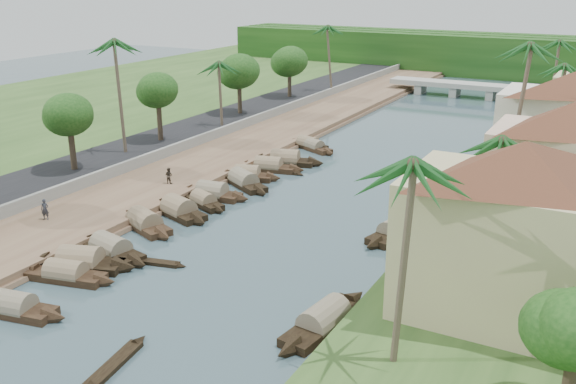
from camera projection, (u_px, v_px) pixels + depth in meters
The scene contains 45 objects.
ground at pixel (244, 254), 47.49m from camera, with size 220.00×220.00×0.00m, color #394E55.
left_bank at pixel (218, 157), 71.21m from camera, with size 10.00×180.00×0.80m, color brown.
right_bank at pixel (553, 207), 55.41m from camera, with size 16.00×180.00×1.20m, color #2B491D.
road at pixel (157, 145), 74.93m from camera, with size 8.00×180.00×1.40m, color black.
retaining_wall at pixel (187, 144), 72.79m from camera, with size 0.40×180.00×1.10m, color slate.
far_left_fill at pixel (3, 122), 86.85m from camera, with size 45.00×220.00×1.35m, color #2B491D.
treeline at pixel (507, 56), 129.49m from camera, with size 120.00×14.00×8.00m.
bridge at pixel (473, 88), 106.90m from camera, with size 28.00×4.00×2.40m.
building_near at pixel (516, 230), 35.22m from camera, with size 14.85×14.85×10.20m.
building_mid at pixel (567, 164), 48.18m from camera, with size 14.11×14.11×9.70m.
building_far at pixel (573, 123), 60.21m from camera, with size 15.59×15.59×10.20m.
sampan_0 at pixel (12, 307), 39.11m from camera, with size 8.08×2.98×2.10m.
sampan_1 at pixel (81, 263), 45.14m from camera, with size 8.54×4.60×2.46m.
sampan_2 at pixel (66, 275), 43.40m from camera, with size 7.81×3.17×2.05m.
sampan_3 at pixel (111, 249), 47.33m from camera, with size 8.61×3.48×2.26m.
sampan_4 at pixel (144, 223), 52.31m from camera, with size 8.26×4.68×2.31m.
sampan_5 at pixel (179, 211), 55.07m from camera, with size 8.05×4.37×2.47m.
sampan_6 at pixel (212, 193), 59.38m from camera, with size 7.84×2.56×2.29m.
sampan_7 at pixel (203, 201), 57.38m from camera, with size 6.64×3.80×1.83m.
sampan_8 at pixel (247, 176), 64.64m from camera, with size 7.25×3.74×2.20m.
sampan_9 at pixel (244, 181), 62.86m from camera, with size 8.66×5.94×2.26m.
sampan_10 at pixel (269, 167), 67.60m from camera, with size 8.20×3.43×2.22m.
sampan_11 at pixel (285, 160), 69.87m from camera, with size 8.98×4.30×2.48m.
sampan_12 at pixel (313, 147), 75.52m from camera, with size 7.53×4.65×1.88m.
sampan_13 at pixel (308, 145), 76.40m from camera, with size 7.28×2.97×1.99m.
sampan_14 at pixel (324, 321), 37.61m from camera, with size 2.96×9.49×2.25m.
sampan_15 at pixel (396, 231), 50.66m from camera, with size 3.66×8.61×2.26m.
sampan_16 at pixel (462, 172), 65.78m from camera, with size 1.83×8.49×2.09m.
canoe_0 at pixel (114, 365), 33.91m from camera, with size 1.73×6.26×0.82m.
canoe_1 at pixel (158, 263), 45.84m from camera, with size 4.53×1.73×0.72m.
canoe_2 at pixel (284, 171), 67.37m from camera, with size 5.41×1.76×0.78m.
palm_0 at pixel (407, 168), 29.07m from camera, with size 3.20×3.20×11.99m.
palm_1 at pixel (492, 142), 41.45m from camera, with size 3.20×3.20×9.95m.
palm_2 at pixel (523, 49), 52.82m from camera, with size 3.20×3.20×14.56m.
palm_3 at pixel (559, 67), 69.82m from camera, with size 3.20×3.20×10.63m.
palm_5 at pixel (116, 44), 65.82m from camera, with size 3.20×3.20×13.32m.
palm_6 at pixel (220, 65), 79.24m from camera, with size 3.20×3.20×9.37m.
palm_7 at pixel (558, 43), 83.73m from camera, with size 3.20×3.20×11.70m.
palm_8 at pixel (332, 28), 102.61m from camera, with size 3.20×3.20×11.81m.
tree_2 at pixel (69, 116), 61.72m from camera, with size 4.73×4.73×7.38m.
tree_3 at pixel (158, 91), 72.74m from camera, with size 4.56×4.56×7.65m.
tree_4 at pixel (239, 72), 87.04m from camera, with size 5.45×5.45×7.96m.
tree_5 at pixel (290, 62), 99.24m from camera, with size 5.36×5.36×7.61m.
person_near at pixel (45, 209), 51.79m from camera, with size 0.63×0.41×1.73m, color #2B2D34.
person_far at pixel (169, 176), 60.79m from camera, with size 0.75×0.59×1.55m, color #322B23.
Camera 1 is at (23.48, -36.70, 19.72)m, focal length 40.00 mm.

